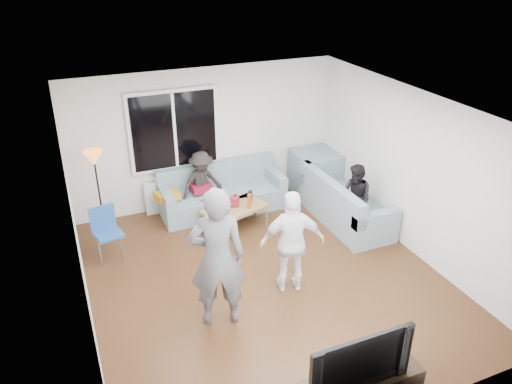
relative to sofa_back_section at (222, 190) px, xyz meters
name	(u,v)px	position (x,y,z in m)	size (l,w,h in m)	color
floor	(265,279)	(-0.12, -2.27, -0.45)	(5.00, 5.50, 0.04)	#56351C
ceiling	(267,109)	(-0.12, -2.27, 2.20)	(5.00, 5.50, 0.04)	white
wall_back	(206,137)	(-0.12, 0.50, 0.88)	(5.00, 0.04, 2.60)	silver
wall_front	(387,330)	(-0.12, -5.04, 0.88)	(5.00, 0.04, 2.60)	silver
wall_left	(76,239)	(-2.64, -2.27, 0.88)	(0.04, 5.50, 2.60)	silver
wall_right	(413,172)	(2.40, -2.27, 0.88)	(0.04, 5.50, 2.60)	silver
window_frame	(174,130)	(-0.72, 0.42, 1.12)	(1.62, 0.06, 1.47)	white
window_glass	(175,131)	(-0.72, 0.38, 1.12)	(1.50, 0.02, 1.35)	black
window_mullion	(175,131)	(-0.72, 0.37, 1.12)	(0.05, 0.03, 1.35)	white
radiator	(179,193)	(-0.72, 0.38, -0.11)	(1.30, 0.12, 0.62)	silver
potted_plant	(196,168)	(-0.38, 0.35, 0.37)	(0.19, 0.15, 0.35)	#2E5D25
vase	(159,178)	(-1.08, 0.35, 0.29)	(0.18, 0.18, 0.19)	white
sofa_back_section	(222,190)	(0.00, 0.00, 0.00)	(2.30, 0.85, 0.85)	gray
sofa_right_section	(346,200)	(1.90, -1.24, 0.00)	(0.85, 2.00, 0.85)	gray
sofa_corner	(316,173)	(1.97, 0.00, 0.00)	(0.85, 0.85, 0.85)	gray
cushion_yellow	(167,196)	(-1.04, -0.02, 0.09)	(0.38, 0.32, 0.14)	#B9861B
cushion_red	(201,188)	(-0.39, 0.06, 0.09)	(0.36, 0.30, 0.13)	maroon
coffee_table	(235,217)	(-0.02, -0.70, -0.22)	(1.10, 0.60, 0.40)	#A67D50
pitcher	(235,202)	(0.00, -0.65, 0.06)	(0.17, 0.17, 0.17)	maroon
side_chair	(108,235)	(-2.17, -0.82, 0.01)	(0.40, 0.40, 0.86)	#235198
floor_lamp	(100,196)	(-2.17, -0.11, 0.36)	(0.32, 0.32, 1.56)	orange
player_left	(217,258)	(-1.06, -2.88, 0.56)	(0.72, 0.47, 1.96)	#515257
player_right	(292,242)	(0.12, -2.63, 0.35)	(0.91, 0.38, 1.56)	white
spectator_right	(356,198)	(1.90, -1.53, 0.17)	(0.58, 0.45, 1.20)	black
spectator_back	(202,183)	(-0.38, 0.03, 0.18)	(0.79, 0.45, 1.22)	black
television	(355,356)	(-0.25, -4.77, 0.35)	(1.16, 0.15, 0.67)	black
bottle_e	(250,196)	(0.33, -0.56, 0.07)	(0.07, 0.07, 0.19)	black
bottle_a	(218,202)	(-0.29, -0.60, 0.09)	(0.07, 0.07, 0.23)	#C7480B
bottle_c	(236,199)	(0.04, -0.58, 0.07)	(0.07, 0.07, 0.18)	#32180B
bottle_d	(249,201)	(0.21, -0.82, 0.11)	(0.07, 0.07, 0.26)	#C44411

